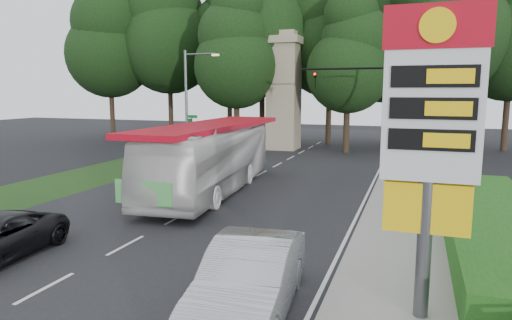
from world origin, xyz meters
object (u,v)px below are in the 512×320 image
(traffic_signal_mast, at_px, (368,97))
(monument, at_px, (284,90))
(gas_station_pylon, at_px, (431,123))
(transit_bus, at_px, (211,158))
(streetlight_signs, at_px, (189,100))
(sedan_silver, at_px, (250,279))

(traffic_signal_mast, height_order, monument, monument)
(gas_station_pylon, bearing_deg, monument, 111.80)
(traffic_signal_mast, relative_size, transit_bus, 0.58)
(gas_station_pylon, distance_m, transit_bus, 14.68)
(traffic_signal_mast, xyz_separation_m, monument, (-7.68, 6.00, 0.43))
(streetlight_signs, xyz_separation_m, transit_bus, (6.21, -9.59, -2.70))
(gas_station_pylon, relative_size, transit_bus, 0.55)
(gas_station_pylon, xyz_separation_m, streetlight_signs, (-16.19, 20.01, -0.01))
(streetlight_signs, bearing_deg, monument, 58.03)
(sedan_silver, bearing_deg, monument, 98.70)
(transit_bus, bearing_deg, traffic_signal_mast, 55.18)
(traffic_signal_mast, xyz_separation_m, sedan_silver, (-0.18, -23.01, -3.80))
(gas_station_pylon, bearing_deg, streetlight_signs, 128.96)
(monument, bearing_deg, transit_bus, -86.02)
(traffic_signal_mast, height_order, transit_bus, traffic_signal_mast)
(streetlight_signs, bearing_deg, transit_bus, -57.07)
(streetlight_signs, distance_m, monument, 9.44)
(streetlight_signs, xyz_separation_m, sedan_silver, (12.49, -21.02, -3.57))
(transit_bus, distance_m, sedan_silver, 13.07)
(gas_station_pylon, distance_m, sedan_silver, 5.25)
(traffic_signal_mast, distance_m, transit_bus, 13.58)
(streetlight_signs, relative_size, sedan_silver, 1.52)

